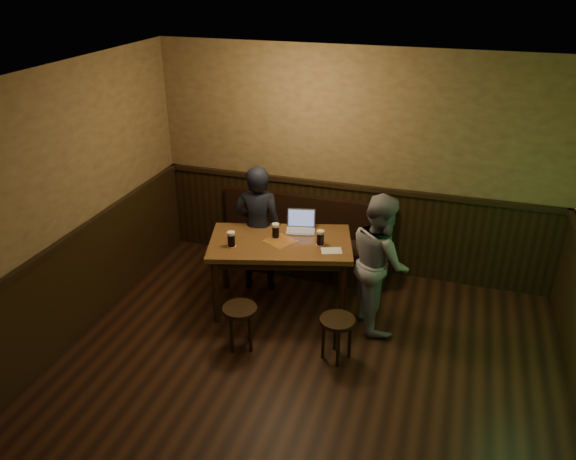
# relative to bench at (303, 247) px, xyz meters

# --- Properties ---
(room) EXTENTS (5.04, 6.04, 2.84)m
(room) POSITION_rel_bench_xyz_m (0.58, -2.53, 0.89)
(room) COLOR black
(room) RESTS_ON ground
(bench) EXTENTS (2.20, 0.50, 0.95)m
(bench) POSITION_rel_bench_xyz_m (0.00, 0.00, 0.00)
(bench) COLOR black
(bench) RESTS_ON ground
(pub_table) EXTENTS (1.75, 1.28, 0.84)m
(pub_table) POSITION_rel_bench_xyz_m (0.00, -0.90, 0.42)
(pub_table) COLOR #563918
(pub_table) RESTS_ON ground
(stool_left) EXTENTS (0.46, 0.46, 0.48)m
(stool_left) POSITION_rel_bench_xyz_m (-0.15, -1.77, 0.07)
(stool_left) COLOR black
(stool_left) RESTS_ON ground
(stool_right) EXTENTS (0.45, 0.45, 0.47)m
(stool_right) POSITION_rel_bench_xyz_m (0.84, -1.66, 0.07)
(stool_right) COLOR black
(stool_right) RESTS_ON ground
(pint_left) EXTENTS (0.11, 0.11, 0.17)m
(pint_left) POSITION_rel_bench_xyz_m (-0.47, -1.18, 0.61)
(pint_left) COLOR #B01D15
(pint_left) RESTS_ON pub_table
(pint_mid) EXTENTS (0.11, 0.11, 0.17)m
(pint_mid) POSITION_rel_bench_xyz_m (-0.08, -0.84, 0.61)
(pint_mid) COLOR #B01D15
(pint_mid) RESTS_ON pub_table
(pint_right) EXTENTS (0.11, 0.11, 0.17)m
(pint_right) POSITION_rel_bench_xyz_m (0.44, -0.86, 0.61)
(pint_right) COLOR #B01D15
(pint_right) RESTS_ON pub_table
(laptop) EXTENTS (0.37, 0.32, 0.23)m
(laptop) POSITION_rel_bench_xyz_m (0.14, -0.56, 0.59)
(laptop) COLOR silver
(laptop) RESTS_ON pub_table
(menu) EXTENTS (0.26, 0.22, 0.00)m
(menu) POSITION_rel_bench_xyz_m (0.60, -0.96, 0.53)
(menu) COLOR silver
(menu) RESTS_ON pub_table
(person_suit) EXTENTS (0.64, 0.48, 1.57)m
(person_suit) POSITION_rel_bench_xyz_m (-0.38, -0.59, 0.48)
(person_suit) COLOR black
(person_suit) RESTS_ON ground
(person_grey) EXTENTS (0.86, 0.93, 1.53)m
(person_grey) POSITION_rel_bench_xyz_m (1.11, -0.91, 0.45)
(person_grey) COLOR gray
(person_grey) RESTS_ON ground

